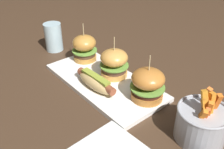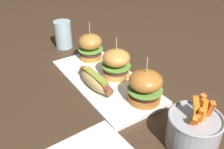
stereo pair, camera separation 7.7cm
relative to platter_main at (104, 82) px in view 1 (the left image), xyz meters
The scene contains 8 objects.
ground_plane 0.01m from the platter_main, ahead, with size 3.00×3.00×0.00m, color #422D1E.
platter_main is the anchor object (origin of this frame).
hot_dog 0.06m from the platter_main, 66.62° to the right, with size 0.16×0.06×0.04m.
slider_left 0.17m from the platter_main, 167.90° to the left, with size 0.09×0.09×0.14m.
slider_center 0.07m from the platter_main, 88.80° to the left, with size 0.09×0.09×0.14m.
slider_right 0.17m from the platter_main, 13.19° to the left, with size 0.10×0.10×0.14m.
fries_bucket 0.34m from the platter_main, ahead, with size 0.13×0.13×0.14m.
water_glass 0.33m from the platter_main, behind, with size 0.07×0.07×0.11m, color silver.
Camera 1 is at (0.55, -0.42, 0.46)m, focal length 40.60 mm.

